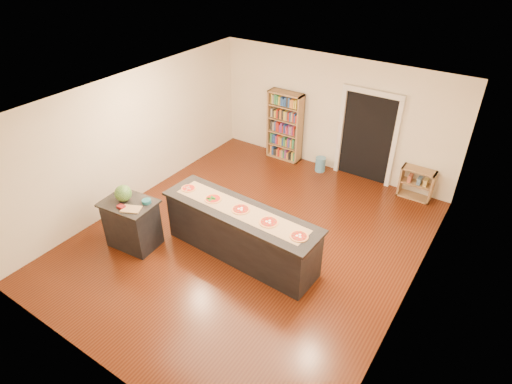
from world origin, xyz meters
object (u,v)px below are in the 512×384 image
Objects in this scene: low_shelf at (416,183)px; kitchen_island at (241,233)px; bookshelf at (285,126)px; waste_bin at (320,164)px; side_counter at (132,223)px; watermelon at (123,193)px.

kitchen_island is at bearing -119.45° from low_shelf.
bookshelf reaches higher than low_shelf.
waste_bin is at bearing -5.03° from bookshelf.
kitchen_island is 3.14× the size of side_counter.
bookshelf is at bearing 111.57° from kitchen_island.
side_counter is 0.64m from watermelon.
side_counter is at bearing -152.35° from kitchen_island.
low_shelf is (2.12, 3.76, -0.15)m from kitchen_island.
waste_bin is (-2.30, -0.10, -0.18)m from low_shelf.
waste_bin is at bearing 95.43° from kitchen_island.
side_counter reaches higher than waste_bin.
kitchen_island is 3.99m from bookshelf.
side_counter is at bearing -110.57° from waste_bin.
kitchen_island is 9.86× the size of watermelon.
side_counter is 4.69m from bookshelf.
low_shelf is 6.24m from watermelon.
kitchen_island is 3.67m from waste_bin.
kitchen_island is at bearing -87.18° from waste_bin.
low_shelf is at bearing 2.54° from waste_bin.
low_shelf is (4.00, 4.64, -0.13)m from side_counter.
side_counter is at bearing -97.29° from bookshelf.
watermelon is (-4.11, -4.63, 0.76)m from low_shelf.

